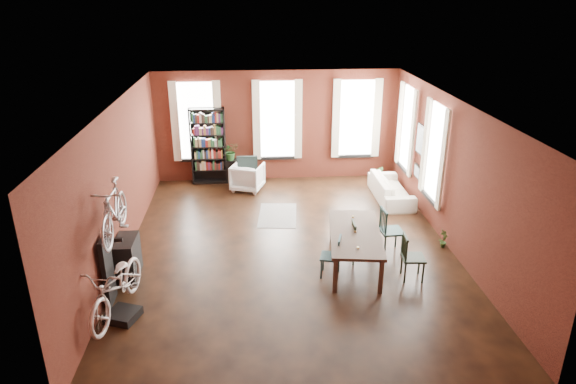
{
  "coord_description": "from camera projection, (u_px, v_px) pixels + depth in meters",
  "views": [
    {
      "loc": [
        -0.81,
        -9.99,
        5.33
      ],
      "look_at": [
        0.01,
        0.6,
        1.09
      ],
      "focal_mm": 32.0,
      "sensor_mm": 36.0,
      "label": 1
    }
  ],
  "objects": [
    {
      "name": "room",
      "position": [
        299.0,
        147.0,
        11.08
      ],
      "size": [
        9.0,
        9.04,
        3.22
      ],
      "color": "black",
      "rests_on": "ground"
    },
    {
      "name": "console_table",
      "position": [
        127.0,
        258.0,
        10.06
      ],
      "size": [
        0.4,
        0.8,
        0.8
      ],
      "primitive_type": "cube",
      "color": "black",
      "rests_on": "ground"
    },
    {
      "name": "dining_chair_a",
      "position": [
        330.0,
        256.0,
        10.07
      ],
      "size": [
        0.48,
        0.48,
        0.84
      ],
      "primitive_type": "cube",
      "rotation": [
        0.0,
        0.0,
        -1.84
      ],
      "color": "#1B393D",
      "rests_on": "ground"
    },
    {
      "name": "bicycle_floor",
      "position": [
        114.0,
        262.0,
        8.46
      ],
      "size": [
        0.86,
        1.14,
        1.96
      ],
      "primitive_type": "imported",
      "rotation": [
        0.0,
        0.0,
        -0.19
      ],
      "color": "beige",
      "rests_on": "bike_trainer"
    },
    {
      "name": "bookshelf",
      "position": [
        208.0,
        146.0,
        14.71
      ],
      "size": [
        1.0,
        0.32,
        2.2
      ],
      "primitive_type": "cube",
      "color": "black",
      "rests_on": "ground"
    },
    {
      "name": "plant_small",
      "position": [
        443.0,
        244.0,
        11.29
      ],
      "size": [
        0.45,
        0.46,
        0.15
      ],
      "primitive_type": "imported",
      "rotation": [
        0.0,
        0.0,
        0.74
      ],
      "color": "#345D25",
      "rests_on": "ground"
    },
    {
      "name": "striped_rug",
      "position": [
        278.0,
        215.0,
        12.9
      ],
      "size": [
        1.07,
        1.57,
        0.01
      ],
      "primitive_type": "cube",
      "rotation": [
        0.0,
        0.0,
        -0.1
      ],
      "color": "black",
      "rests_on": "ground"
    },
    {
      "name": "bicycle_hung",
      "position": [
        111.0,
        193.0,
        8.6
      ],
      "size": [
        0.47,
        1.0,
        1.66
      ],
      "primitive_type": "imported",
      "color": "#A5A8AD",
      "rests_on": "bike_wall_rack"
    },
    {
      "name": "white_armchair",
      "position": [
        247.0,
        176.0,
        14.4
      ],
      "size": [
        1.02,
        0.98,
        0.84
      ],
      "primitive_type": "imported",
      "rotation": [
        0.0,
        0.0,
        2.81
      ],
      "color": "silver",
      "rests_on": "ground"
    },
    {
      "name": "cream_sofa",
      "position": [
        391.0,
        185.0,
        13.75
      ],
      "size": [
        0.61,
        2.08,
        0.81
      ],
      "primitive_type": "imported",
      "rotation": [
        0.0,
        0.0,
        1.57
      ],
      "color": "beige",
      "rests_on": "ground"
    },
    {
      "name": "bike_wall_rack",
      "position": [
        108.0,
        270.0,
        9.13
      ],
      "size": [
        0.16,
        0.6,
        1.3
      ],
      "primitive_type": "cube",
      "color": "black",
      "rests_on": "ground"
    },
    {
      "name": "bike_trainer",
      "position": [
        123.0,
        315.0,
        8.85
      ],
      "size": [
        0.64,
        0.64,
        0.14
      ],
      "primitive_type": "cube",
      "rotation": [
        0.0,
        0.0,
        -0.36
      ],
      "color": "black",
      "rests_on": "ground"
    },
    {
      "name": "plant_by_sofa",
      "position": [
        376.0,
        183.0,
        14.63
      ],
      "size": [
        0.37,
        0.66,
        0.3
      ],
      "primitive_type": "imported",
      "rotation": [
        0.0,
        0.0,
        -0.0
      ],
      "color": "#275321",
      "rests_on": "ground"
    },
    {
      "name": "dining_chair_b",
      "position": [
        345.0,
        242.0,
        10.58
      ],
      "size": [
        0.41,
        0.41,
        0.88
      ],
      "primitive_type": "cube",
      "rotation": [
        0.0,
        0.0,
        -1.59
      ],
      "color": "black",
      "rests_on": "ground"
    },
    {
      "name": "dining_table",
      "position": [
        354.0,
        249.0,
        10.46
      ],
      "size": [
        1.28,
        2.32,
        0.75
      ],
      "primitive_type": "cube",
      "rotation": [
        0.0,
        0.0,
        -0.13
      ],
      "color": "#433228",
      "rests_on": "ground"
    },
    {
      "name": "plant_on_stand",
      "position": [
        230.0,
        153.0,
        14.83
      ],
      "size": [
        0.64,
        0.67,
        0.41
      ],
      "primitive_type": "imported",
      "rotation": [
        0.0,
        0.0,
        0.39
      ],
      "color": "#275823",
      "rests_on": "plant_stand"
    },
    {
      "name": "dining_chair_d",
      "position": [
        391.0,
        231.0,
        10.94
      ],
      "size": [
        0.5,
        0.5,
        1.01
      ],
      "primitive_type": "cube",
      "rotation": [
        0.0,
        0.0,
        1.65
      ],
      "color": "#1B3C39",
      "rests_on": "ground"
    },
    {
      "name": "plant_stand",
      "position": [
        232.0,
        171.0,
        15.04
      ],
      "size": [
        0.35,
        0.35,
        0.67
      ],
      "primitive_type": "cube",
      "rotation": [
        0.0,
        0.0,
        -0.03
      ],
      "color": "black",
      "rests_on": "ground"
    },
    {
      "name": "dining_chair_c",
      "position": [
        413.0,
        257.0,
        9.95
      ],
      "size": [
        0.46,
        0.46,
        0.93
      ],
      "primitive_type": "cube",
      "rotation": [
        0.0,
        0.0,
        1.48
      ],
      "color": "black",
      "rests_on": "ground"
    }
  ]
}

